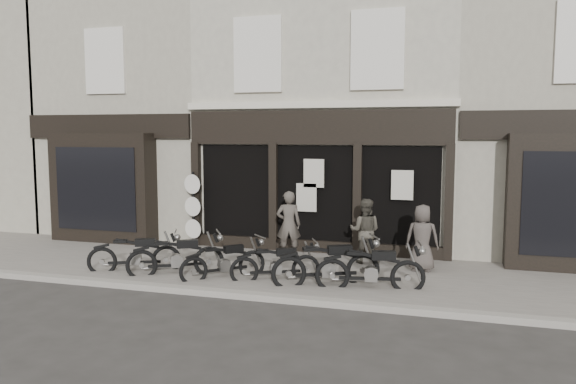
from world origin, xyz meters
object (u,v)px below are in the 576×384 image
(motorcycle_5, at_px, (371,273))
(man_left, at_px, (289,225))
(motorcycle_0, at_px, (136,258))
(man_right, at_px, (422,238))
(advert_sign_post, at_px, (193,213))
(motorcycle_4, at_px, (328,268))
(motorcycle_2, at_px, (224,265))
(motorcycle_3, at_px, (276,267))
(motorcycle_1, at_px, (177,260))
(man_centre, at_px, (365,231))

(motorcycle_5, bearing_deg, man_left, 126.98)
(motorcycle_0, relative_size, man_right, 1.29)
(man_left, distance_m, advert_sign_post, 3.03)
(motorcycle_4, bearing_deg, motorcycle_0, 155.41)
(motorcycle_2, xyz_separation_m, motorcycle_4, (2.34, 0.07, 0.06))
(motorcycle_0, bearing_deg, motorcycle_4, -22.94)
(motorcycle_3, relative_size, man_left, 1.07)
(man_right, bearing_deg, motorcycle_2, 22.03)
(motorcycle_4, height_order, advert_sign_post, advert_sign_post)
(motorcycle_4, distance_m, man_left, 2.66)
(motorcycle_4, relative_size, motorcycle_5, 0.97)
(motorcycle_3, bearing_deg, motorcycle_1, 158.14)
(motorcycle_1, distance_m, man_left, 3.05)
(motorcycle_2, relative_size, man_right, 1.04)
(motorcycle_1, distance_m, man_right, 5.67)
(motorcycle_2, distance_m, advert_sign_post, 3.58)
(motorcycle_0, distance_m, man_left, 3.84)
(motorcycle_0, height_order, motorcycle_4, motorcycle_4)
(motorcycle_3, height_order, man_centre, man_centre)
(motorcycle_5, distance_m, man_left, 3.33)
(motorcycle_0, height_order, man_centre, man_centre)
(motorcycle_2, relative_size, man_left, 0.93)
(motorcycle_3, xyz_separation_m, man_centre, (1.62, 2.08, 0.54))
(motorcycle_5, xyz_separation_m, man_left, (-2.44, 2.19, 0.55))
(motorcycle_2, xyz_separation_m, man_left, (0.84, 2.20, 0.60))
(motorcycle_2, xyz_separation_m, advert_sign_post, (-2.13, 2.79, 0.70))
(motorcycle_0, distance_m, motorcycle_5, 5.51)
(motorcycle_3, xyz_separation_m, advert_sign_post, (-3.31, 2.66, 0.71))
(motorcycle_1, relative_size, motorcycle_2, 1.24)
(motorcycle_0, relative_size, man_left, 1.17)
(motorcycle_1, xyz_separation_m, advert_sign_post, (-0.97, 2.82, 0.67))
(man_left, bearing_deg, man_right, 156.97)
(motorcycle_1, xyz_separation_m, motorcycle_4, (3.50, 0.10, 0.03))
(motorcycle_2, xyz_separation_m, man_right, (4.19, 1.79, 0.51))
(motorcycle_5, xyz_separation_m, man_centre, (-0.48, 2.20, 0.48))
(motorcycle_3, distance_m, man_right, 3.48)
(man_left, xyz_separation_m, man_centre, (1.96, 0.00, -0.07))
(motorcycle_1, relative_size, motorcycle_3, 1.07)
(motorcycle_1, distance_m, motorcycle_4, 3.50)
(motorcycle_4, relative_size, advert_sign_post, 0.98)
(motorcycle_0, height_order, motorcycle_3, motorcycle_0)
(motorcycle_1, distance_m, motorcycle_2, 1.16)
(motorcycle_3, xyz_separation_m, motorcycle_5, (2.10, -0.12, 0.05))
(motorcycle_0, bearing_deg, motorcycle_5, -23.78)
(motorcycle_1, bearing_deg, motorcycle_2, -29.29)
(motorcycle_2, distance_m, man_right, 4.58)
(man_right, bearing_deg, advert_sign_post, -10.11)
(motorcycle_1, xyz_separation_m, man_centre, (3.95, 2.24, 0.50))
(motorcycle_3, height_order, man_left, man_left)
(motorcycle_5, xyz_separation_m, man_right, (0.91, 1.78, 0.47))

